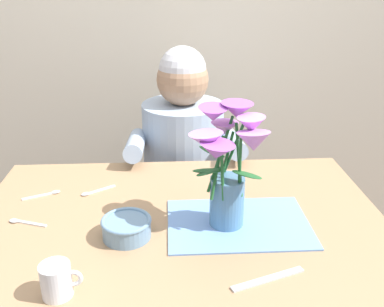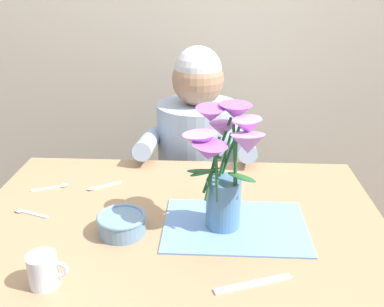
# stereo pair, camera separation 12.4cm
# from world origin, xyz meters

# --- Properties ---
(wood_panel_backdrop) EXTENTS (4.00, 0.10, 2.50)m
(wood_panel_backdrop) POSITION_xyz_m (0.00, 1.05, 1.25)
(wood_panel_backdrop) COLOR beige
(wood_panel_backdrop) RESTS_ON ground_plane
(dining_table) EXTENTS (1.20, 0.80, 0.74)m
(dining_table) POSITION_xyz_m (0.00, 0.00, 0.64)
(dining_table) COLOR #9E7A56
(dining_table) RESTS_ON ground_plane
(seated_person) EXTENTS (0.45, 0.47, 1.14)m
(seated_person) POSITION_xyz_m (0.03, 0.62, 0.56)
(seated_person) COLOR #4C4C56
(seated_person) RESTS_ON ground_plane
(striped_placemat) EXTENTS (0.40, 0.28, 0.00)m
(striped_placemat) POSITION_xyz_m (0.17, -0.05, 0.74)
(striped_placemat) COLOR #6B93D1
(striped_placemat) RESTS_ON dining_table
(flower_vase) EXTENTS (0.23, 0.24, 0.35)m
(flower_vase) POSITION_xyz_m (0.13, -0.06, 0.94)
(flower_vase) COLOR teal
(flower_vase) RESTS_ON dining_table
(ceramic_bowl) EXTENTS (0.14, 0.14, 0.06)m
(ceramic_bowl) POSITION_xyz_m (-0.14, -0.09, 0.77)
(ceramic_bowl) COLOR #6689A8
(ceramic_bowl) RESTS_ON dining_table
(dinner_knife) EXTENTS (0.18, 0.08, 0.00)m
(dinner_knife) POSITION_xyz_m (0.20, -0.29, 0.74)
(dinner_knife) COLOR silver
(dinner_knife) RESTS_ON dining_table
(coffee_cup) EXTENTS (0.09, 0.07, 0.08)m
(coffee_cup) POSITION_xyz_m (-0.28, -0.31, 0.78)
(coffee_cup) COLOR silver
(coffee_cup) RESTS_ON dining_table
(spoon_0) EXTENTS (0.11, 0.08, 0.01)m
(spoon_0) POSITION_xyz_m (-0.28, 0.17, 0.74)
(spoon_0) COLOR silver
(spoon_0) RESTS_ON dining_table
(spoon_1) EXTENTS (0.03, 0.12, 0.01)m
(spoon_1) POSITION_xyz_m (0.17, 0.26, 0.74)
(spoon_1) COLOR silver
(spoon_1) RESTS_ON dining_table
(spoon_2) EXTENTS (0.12, 0.06, 0.01)m
(spoon_2) POSITION_xyz_m (-0.42, 0.16, 0.74)
(spoon_2) COLOR silver
(spoon_2) RESTS_ON dining_table
(spoon_3) EXTENTS (0.12, 0.05, 0.01)m
(spoon_3) POSITION_xyz_m (-0.45, -0.00, 0.74)
(spoon_3) COLOR silver
(spoon_3) RESTS_ON dining_table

